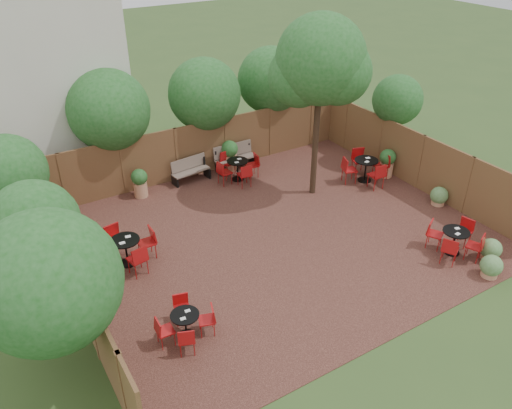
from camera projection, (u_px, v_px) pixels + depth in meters
ground at (276, 236)px, 15.56m from camera, size 80.00×80.00×0.00m
courtyard_paving at (276, 236)px, 15.55m from camera, size 12.00×10.00×0.02m
fence_back at (202, 148)px, 18.72m from camera, size 12.00×0.08×2.00m
fence_left at (71, 274)px, 12.37m from camera, size 0.08×10.00×2.00m
fence_right at (420, 162)px, 17.73m from camera, size 0.08×10.00×2.00m
neighbour_building at (40, 65)px, 17.38m from camera, size 5.00×4.00×8.00m
overhang_foliage at (168, 132)px, 15.52m from camera, size 15.60×10.99×2.76m
courtyard_tree at (320, 66)px, 15.60m from camera, size 2.92×2.84×6.06m
park_bench_left at (190, 170)px, 18.40m from camera, size 1.46×0.63×0.88m
park_bench_right at (234, 157)px, 19.20m from camera, size 1.60×0.52×0.98m
bistro_tables at (284, 212)px, 15.85m from camera, size 10.78×8.76×0.96m
planters at (202, 174)px, 17.79m from camera, size 11.91×4.12×1.15m
low_shrubs at (472, 235)px, 15.01m from camera, size 2.39×3.98×0.65m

